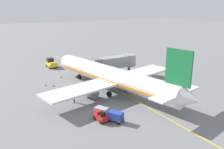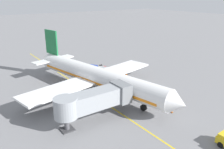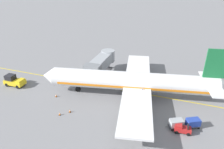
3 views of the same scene
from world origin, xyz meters
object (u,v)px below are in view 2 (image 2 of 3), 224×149
(safety_cone_nose_right, at_px, (163,95))
(baggage_cart_second_in_train, at_px, (93,68))
(jet_bridge, at_px, (94,100))
(baggage_tug_lead, at_px, (102,69))
(safety_cone_wing_tip, at_px, (173,96))
(baggage_cart_front, at_px, (102,69))
(parked_airliner, at_px, (96,76))
(ground_crew_wing_walker, at_px, (126,77))
(safety_cone_nose_left, at_px, (172,111))

(safety_cone_nose_right, bearing_deg, baggage_cart_second_in_train, -81.42)
(jet_bridge, xyz_separation_m, baggage_tug_lead, (-13.82, -19.13, -2.74))
(safety_cone_wing_tip, bearing_deg, baggage_cart_front, -80.16)
(baggage_cart_front, height_order, safety_cone_nose_right, baggage_cart_front)
(baggage_tug_lead, relative_size, safety_cone_wing_tip, 4.37)
(parked_airliner, bearing_deg, safety_cone_wing_tip, 134.83)
(baggage_cart_front, distance_m, ground_crew_wing_walker, 7.65)
(parked_airliner, height_order, safety_cone_nose_right, parked_airliner)
(baggage_tug_lead, bearing_deg, jet_bridge, 54.15)
(ground_crew_wing_walker, distance_m, safety_cone_wing_tip, 12.08)
(safety_cone_wing_tip, bearing_deg, jet_bridge, -4.34)
(parked_airliner, xyz_separation_m, safety_cone_nose_right, (-9.17, 9.27, -2.90))
(safety_cone_nose_right, relative_size, safety_cone_wing_tip, 1.00)
(baggage_tug_lead, distance_m, ground_crew_wing_walker, 8.50)
(jet_bridge, height_order, baggage_cart_second_in_train, jet_bridge)
(baggage_tug_lead, relative_size, safety_cone_nose_right, 4.37)
(jet_bridge, distance_m, baggage_cart_front, 22.53)
(parked_airliner, relative_size, baggage_cart_second_in_train, 12.88)
(baggage_cart_second_in_train, xyz_separation_m, safety_cone_nose_left, (0.42, 25.82, -0.66))
(jet_bridge, bearing_deg, baggage_tug_lead, -125.85)
(safety_cone_nose_left, bearing_deg, baggage_cart_second_in_train, -90.94)
(parked_airliner, relative_size, baggage_cart_front, 12.88)
(ground_crew_wing_walker, xyz_separation_m, safety_cone_wing_tip, (-1.81, 11.92, -0.66))
(baggage_cart_front, height_order, safety_cone_nose_left, baggage_cart_front)
(baggage_tug_lead, distance_m, safety_cone_wing_tip, 20.55)
(jet_bridge, xyz_separation_m, ground_crew_wing_walker, (-14.65, -10.68, -2.50))
(ground_crew_wing_walker, xyz_separation_m, safety_cone_nose_right, (-0.50, 10.65, -0.66))
(baggage_cart_front, relative_size, safety_cone_nose_right, 4.89)
(jet_bridge, distance_m, baggage_tug_lead, 23.76)
(baggage_tug_lead, relative_size, baggage_cart_front, 0.89)
(baggage_tug_lead, xyz_separation_m, safety_cone_wing_tip, (-2.64, 20.38, -0.42))
(parked_airliner, distance_m, baggage_cart_second_in_train, 13.08)
(baggage_cart_second_in_train, bearing_deg, safety_cone_nose_right, 98.58)
(safety_cone_nose_left, bearing_deg, baggage_cart_front, -93.66)
(jet_bridge, bearing_deg, safety_cone_nose_right, -179.91)
(baggage_cart_second_in_train, bearing_deg, baggage_tug_lead, 139.15)
(safety_cone_nose_right, bearing_deg, baggage_tug_lead, -86.05)
(jet_bridge, bearing_deg, safety_cone_nose_left, 156.11)
(jet_bridge, xyz_separation_m, baggage_cart_second_in_train, (-12.03, -20.68, -2.50))
(safety_cone_wing_tip, bearing_deg, safety_cone_nose_left, 38.69)
(jet_bridge, relative_size, baggage_cart_front, 4.23)
(parked_airliner, bearing_deg, safety_cone_nose_right, 134.67)
(parked_airliner, height_order, safety_cone_nose_left, parked_airliner)
(ground_crew_wing_walker, bearing_deg, jet_bridge, 36.09)
(jet_bridge, distance_m, safety_cone_wing_tip, 16.81)
(safety_cone_nose_left, relative_size, safety_cone_nose_right, 1.00)
(ground_crew_wing_walker, relative_size, safety_cone_nose_right, 2.86)
(safety_cone_nose_left, relative_size, safety_cone_wing_tip, 1.00)
(baggage_cart_front, relative_size, ground_crew_wing_walker, 1.71)
(ground_crew_wing_walker, relative_size, safety_cone_wing_tip, 2.86)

